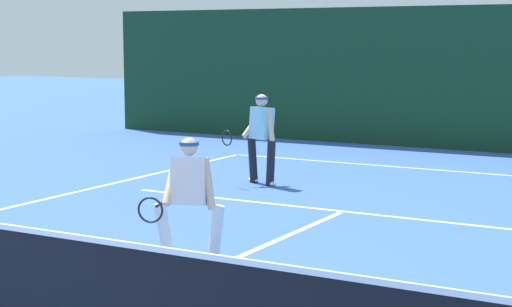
{
  "coord_description": "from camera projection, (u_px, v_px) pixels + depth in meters",
  "views": [
    {
      "loc": [
        5.21,
        -5.57,
        2.68
      ],
      "look_at": [
        -0.88,
        5.3,
        1.0
      ],
      "focal_mm": 59.94,
      "sensor_mm": 36.0,
      "label": 1
    }
  ],
  "objects": [
    {
      "name": "player_far",
      "position": [
        261.0,
        135.0,
        15.72
      ],
      "size": [
        1.0,
        0.86,
        1.68
      ],
      "rotation": [
        0.0,
        0.0,
        2.79
      ],
      "color": "black",
      "rests_on": "ground_plane"
    },
    {
      "name": "tennis_ball",
      "position": [
        431.0,
        299.0,
        8.74
      ],
      "size": [
        0.07,
        0.07,
        0.07
      ],
      "primitive_type": "sphere",
      "color": "#D1E033",
      "rests_on": "ground_plane"
    },
    {
      "name": "player_near",
      "position": [
        189.0,
        198.0,
        9.82
      ],
      "size": [
        0.87,
        0.9,
        1.57
      ],
      "rotation": [
        0.0,
        0.0,
        3.45
      ],
      "color": "silver",
      "rests_on": "ground_plane"
    },
    {
      "name": "tennis_net",
      "position": [
        53.0,
        283.0,
        7.63
      ],
      "size": [
        10.49,
        0.09,
        1.12
      ],
      "color": "#1E4723",
      "rests_on": "ground_plane"
    },
    {
      "name": "court_line_centre",
      "position": [
        235.0,
        259.0,
        10.47
      ],
      "size": [
        0.1,
        6.4,
        0.01
      ],
      "primitive_type": "cube",
      "color": "white",
      "rests_on": "ground_plane"
    },
    {
      "name": "court_line_baseline_far",
      "position": [
        438.0,
        170.0,
        17.52
      ],
      "size": [
        9.57,
        0.1,
        0.01
      ],
      "primitive_type": "cube",
      "color": "white",
      "rests_on": "ground_plane"
    },
    {
      "name": "court_line_service",
      "position": [
        343.0,
        211.0,
        13.33
      ],
      "size": [
        7.8,
        0.1,
        0.01
      ],
      "primitive_type": "cube",
      "color": "white",
      "rests_on": "ground_plane"
    },
    {
      "name": "back_fence_windscreen",
      "position": [
        483.0,
        79.0,
        20.21
      ],
      "size": [
        21.3,
        0.12,
        3.47
      ],
      "primitive_type": "cube",
      "color": "#133720",
      "rests_on": "ground_plane"
    }
  ]
}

